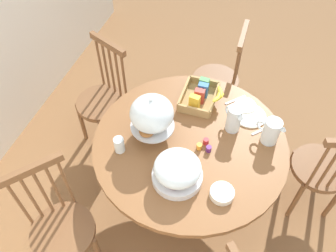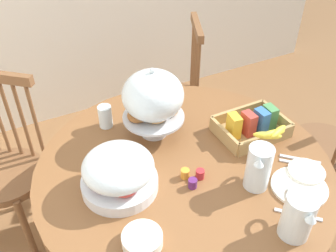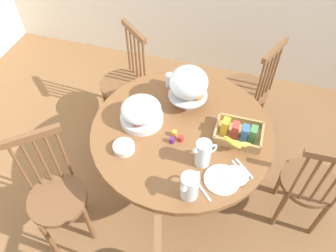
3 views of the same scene
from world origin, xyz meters
name	(u,v)px [view 1 (image 1 of 3)]	position (x,y,z in m)	size (l,w,h in m)	color
ground_plane	(202,215)	(0.00, 0.00, 0.00)	(10.00, 10.00, 0.00)	brown
dining_table	(189,159)	(0.11, 0.17, 0.54)	(1.26, 1.26, 0.74)	brown
windsor_chair_near_window	(61,229)	(-0.58, 0.79, 0.45)	(0.47, 0.47, 0.97)	brown
windsor_chair_facing_door	(321,171)	(0.36, -0.73, 0.45)	(0.42, 0.42, 0.97)	brown
windsor_chair_far_side	(218,81)	(1.04, 0.16, 0.45)	(0.40, 0.40, 0.97)	brown
windsor_chair_host_seat	(103,101)	(0.51, 1.01, 0.45)	(0.44, 0.44, 0.97)	brown
pastry_stand_with_dome	(152,115)	(0.09, 0.41, 0.94)	(0.28, 0.28, 0.34)	silver
fruit_platter_covered	(177,171)	(-0.18, 0.16, 0.83)	(0.30, 0.30, 0.18)	silver
orange_juice_pitcher	(271,132)	(0.28, -0.31, 0.82)	(0.11, 0.19, 0.18)	silver
milk_pitcher	(234,120)	(0.30, -0.07, 0.83)	(0.15, 0.14, 0.19)	silver
cereal_basket	(202,96)	(0.49, 0.19, 0.79)	(0.32, 0.30, 0.12)	tan
china_plate_large	(250,116)	(0.45, -0.16, 0.75)	(0.22, 0.22, 0.01)	white
china_plate_small	(245,105)	(0.52, -0.12, 0.76)	(0.15, 0.15, 0.01)	white
cereal_bowl	(222,193)	(-0.21, -0.11, 0.76)	(0.14, 0.14, 0.04)	white
drinking_glass	(119,145)	(-0.09, 0.57, 0.80)	(0.06, 0.06, 0.11)	silver
jam_jar_strawberry	(206,141)	(0.13, 0.07, 0.76)	(0.04, 0.04, 0.04)	#B7282D
jam_jar_apricot	(199,146)	(0.08, 0.10, 0.76)	(0.04, 0.04, 0.04)	orange
jam_jar_grape	(209,149)	(0.08, 0.04, 0.76)	(0.04, 0.04, 0.04)	#5B2366
table_knife	(238,103)	(0.54, -0.06, 0.74)	(0.17, 0.01, 0.01)	silver
dinner_fork	(235,100)	(0.56, -0.04, 0.74)	(0.17, 0.01, 0.01)	silver
soup_spoon	(262,130)	(0.35, -0.26, 0.74)	(0.17, 0.01, 0.01)	silver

